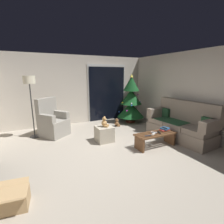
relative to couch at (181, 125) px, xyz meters
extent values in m
plane|color=#9E9384|center=(-2.32, -0.10, -0.40)|extent=(7.00, 7.00, 0.00)
cube|color=beige|center=(-2.32, 2.96, 0.85)|extent=(5.72, 0.12, 2.50)
cube|color=beige|center=(0.54, -0.10, 0.85)|extent=(0.12, 6.00, 2.50)
cube|color=silver|center=(-1.01, 2.89, 0.70)|extent=(1.60, 0.02, 2.20)
cube|color=black|center=(-1.01, 2.87, 0.65)|extent=(1.50, 0.02, 2.10)
cube|color=gray|center=(-0.07, -0.01, -0.23)|extent=(0.90, 1.95, 0.34)
cube|color=gray|center=(-0.04, -0.63, 0.01)|extent=(0.72, 0.65, 0.14)
cube|color=gray|center=(-0.09, -0.01, 0.01)|extent=(0.72, 0.65, 0.14)
cube|color=gray|center=(-0.14, 0.61, 0.01)|extent=(0.72, 0.65, 0.14)
cube|color=gray|center=(0.23, 0.02, 0.38)|extent=(0.35, 1.91, 0.60)
cube|color=gray|center=(0.00, -0.87, 0.22)|extent=(0.77, 0.26, 0.28)
cube|color=gray|center=(-0.13, 0.86, 0.22)|extent=(0.77, 0.26, 0.28)
cube|color=#234C2D|center=(-0.13, 0.24, 0.09)|extent=(0.67, 0.94, 0.02)
cube|color=#234C2D|center=(0.15, -0.69, 0.22)|extent=(0.14, 0.33, 0.28)
cube|color=#234C2D|center=(0.04, 0.70, 0.22)|extent=(0.14, 0.33, 0.28)
cube|color=brown|center=(-1.05, -0.31, -0.06)|extent=(1.10, 0.05, 0.04)
cube|color=brown|center=(-1.05, -0.22, -0.06)|extent=(1.10, 0.05, 0.04)
cube|color=brown|center=(-1.05, -0.14, -0.06)|extent=(1.10, 0.05, 0.04)
cube|color=brown|center=(-1.05, -0.05, -0.06)|extent=(1.10, 0.05, 0.04)
cube|color=brown|center=(-1.05, 0.04, -0.06)|extent=(1.10, 0.05, 0.04)
cube|color=brown|center=(-1.54, -0.14, -0.24)|extent=(0.05, 0.36, 0.33)
cube|color=brown|center=(-0.56, -0.14, -0.24)|extent=(0.05, 0.36, 0.33)
cube|color=#ADADB2|center=(-1.07, -0.10, -0.03)|extent=(0.14, 0.15, 0.02)
cube|color=silver|center=(-1.15, -0.18, -0.03)|extent=(0.16, 0.11, 0.02)
cube|color=black|center=(-0.95, -0.15, -0.03)|extent=(0.10, 0.16, 0.02)
cube|color=#333338|center=(-1.36, -0.22, -0.03)|extent=(0.16, 0.07, 0.02)
cube|color=#A32D28|center=(-0.69, -0.07, -0.02)|extent=(0.25, 0.16, 0.03)
cube|color=#285684|center=(-0.67, -0.06, 0.01)|extent=(0.23, 0.22, 0.04)
cube|color=black|center=(-0.69, -0.08, 0.03)|extent=(0.08, 0.15, 0.01)
cylinder|color=#4C1E19|center=(-0.38, 2.09, -0.35)|extent=(0.36, 0.36, 0.10)
cylinder|color=brown|center=(-0.38, 2.09, -0.24)|extent=(0.08, 0.08, 0.12)
cone|color=#14471E|center=(-0.38, 2.09, 0.09)|extent=(1.02, 1.02, 0.55)
cone|color=#14471E|center=(-0.38, 2.09, 0.59)|extent=(0.81, 0.81, 0.55)
cone|color=#14471E|center=(-0.38, 2.09, 1.09)|extent=(0.60, 0.60, 0.55)
sphere|color=blue|center=(-0.02, 2.00, 0.38)|extent=(0.06, 0.06, 0.06)
sphere|color=blue|center=(-0.68, 2.47, -0.04)|extent=(0.06, 0.06, 0.06)
sphere|color=#B233A5|center=(-0.72, 1.82, 0.14)|extent=(0.06, 0.06, 0.06)
sphere|color=gold|center=(-0.74, 2.09, 0.39)|extent=(0.06, 0.06, 0.06)
sphere|color=#1E8C33|center=(0.00, 2.07, 0.32)|extent=(0.06, 0.06, 0.06)
sphere|color=blue|center=(-0.56, 1.75, 0.33)|extent=(0.06, 0.06, 0.06)
sphere|color=#B233A5|center=(-0.10, 2.04, 0.66)|extent=(0.06, 0.06, 0.06)
sphere|color=white|center=(-0.56, 1.78, 0.40)|extent=(0.06, 0.06, 0.06)
sphere|color=white|center=(-0.54, 2.24, 0.90)|extent=(0.06, 0.06, 0.06)
sphere|color=blue|center=(-0.15, 2.35, 0.45)|extent=(0.06, 0.06, 0.06)
cone|color=#EAD14C|center=(-0.38, 2.09, 1.37)|extent=(0.14, 0.14, 0.12)
cube|color=gray|center=(-3.24, 1.85, -0.24)|extent=(0.95, 0.95, 0.31)
cube|color=gray|center=(-3.24, 1.85, 0.00)|extent=(0.95, 0.95, 0.18)
cube|color=gray|center=(-3.40, 2.07, 0.41)|extent=(0.64, 0.53, 0.64)
cube|color=gray|center=(-3.00, 2.00, 0.20)|extent=(0.46, 0.55, 0.22)
cube|color=gray|center=(-3.45, 1.67, 0.20)|extent=(0.46, 0.55, 0.22)
cylinder|color=#2D2D30|center=(-3.79, 1.99, -0.39)|extent=(0.28, 0.28, 0.02)
cylinder|color=#2D2D30|center=(-3.79, 1.99, 0.40)|extent=(0.03, 0.03, 1.55)
cylinder|color=beige|center=(-3.79, 1.99, 1.27)|extent=(0.32, 0.32, 0.22)
cube|color=#B2A893|center=(-2.07, 0.77, -0.19)|extent=(0.44, 0.44, 0.42)
cylinder|color=tan|center=(-1.99, 0.77, 0.06)|extent=(0.12, 0.12, 0.06)
cylinder|color=tan|center=(-2.06, 0.70, 0.06)|extent=(0.12, 0.12, 0.06)
sphere|color=tan|center=(-2.07, 0.77, 0.12)|extent=(0.15, 0.15, 0.15)
sphere|color=tan|center=(-2.07, 0.77, 0.24)|extent=(0.11, 0.11, 0.11)
sphere|color=tan|center=(-2.03, 0.74, 0.23)|extent=(0.04, 0.04, 0.04)
sphere|color=tan|center=(-2.05, 0.80, 0.29)|extent=(0.04, 0.04, 0.04)
sphere|color=tan|center=(-2.10, 0.75, 0.29)|extent=(0.04, 0.04, 0.04)
sphere|color=tan|center=(-2.01, 0.81, 0.13)|extent=(0.06, 0.06, 0.06)
sphere|color=tan|center=(-2.10, 0.71, 0.13)|extent=(0.06, 0.06, 0.06)
cylinder|color=brown|center=(-1.04, 1.88, -0.37)|extent=(0.12, 0.09, 0.06)
cylinder|color=brown|center=(-1.07, 1.78, -0.37)|extent=(0.12, 0.09, 0.06)
sphere|color=brown|center=(-1.11, 1.85, -0.30)|extent=(0.15, 0.15, 0.15)
sphere|color=brown|center=(-1.11, 1.85, -0.18)|extent=(0.11, 0.11, 0.11)
sphere|color=#A37A51|center=(-1.06, 1.84, -0.19)|extent=(0.04, 0.04, 0.04)
sphere|color=brown|center=(-1.10, 1.89, -0.13)|extent=(0.04, 0.04, 0.04)
sphere|color=brown|center=(-1.12, 1.81, -0.13)|extent=(0.04, 0.04, 0.04)
sphere|color=brown|center=(-1.07, 1.91, -0.29)|extent=(0.06, 0.06, 0.06)
sphere|color=brown|center=(-1.11, 1.78, -0.29)|extent=(0.06, 0.06, 0.06)
cube|color=tan|center=(-4.18, -0.87, -0.28)|extent=(0.45, 0.39, 0.24)
cube|color=tan|center=(-4.15, -0.66, -0.14)|extent=(0.40, 0.14, 0.06)
cube|color=tan|center=(-4.21, -1.08, -0.14)|extent=(0.40, 0.14, 0.06)
camera|label=1|loc=(-3.84, -3.29, 1.42)|focal=27.16mm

